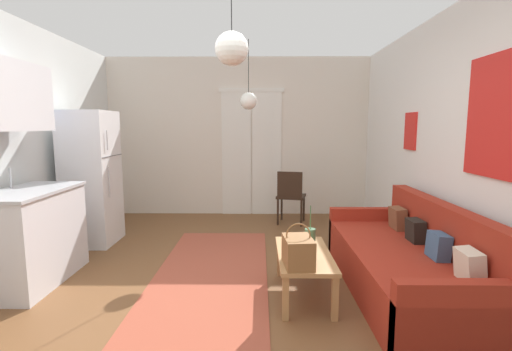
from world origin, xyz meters
name	(u,v)px	position (x,y,z in m)	size (l,w,h in m)	color
ground_plane	(216,311)	(0.00, 0.00, -0.05)	(4.98, 7.24, 0.10)	brown
wall_back	(239,138)	(0.01, 3.37, 1.32)	(4.58, 0.13, 2.65)	silver
wall_right	(495,149)	(2.24, 0.00, 1.33)	(0.12, 6.84, 2.65)	white
area_rug	(211,276)	(-0.13, 0.61, 0.01)	(1.14, 2.96, 0.01)	#9E4733
couch	(410,265)	(1.74, 0.27, 0.26)	(0.89, 2.17, 0.82)	maroon
coffee_table	(304,259)	(0.76, 0.21, 0.34)	(0.47, 0.95, 0.40)	#B27F4C
bamboo_vase	(310,237)	(0.84, 0.39, 0.48)	(0.10, 0.10, 0.39)	#47704C
handbag	(298,251)	(0.68, -0.10, 0.52)	(0.25, 0.33, 0.35)	brown
refrigerator	(92,178)	(-1.79, 1.70, 0.85)	(0.59, 0.64, 1.70)	white
kitchen_counter	(25,201)	(-1.86, 0.46, 0.81)	(0.59, 1.10, 2.11)	silver
accent_chair	(291,194)	(0.85, 2.63, 0.47)	(0.50, 0.49, 0.83)	black
pendant_lamp_near	(232,49)	(0.15, -0.04, 2.10)	(0.26, 0.26, 0.68)	black
pendant_lamp_far	(249,101)	(0.22, 2.10, 1.85)	(0.23, 0.23, 0.92)	black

